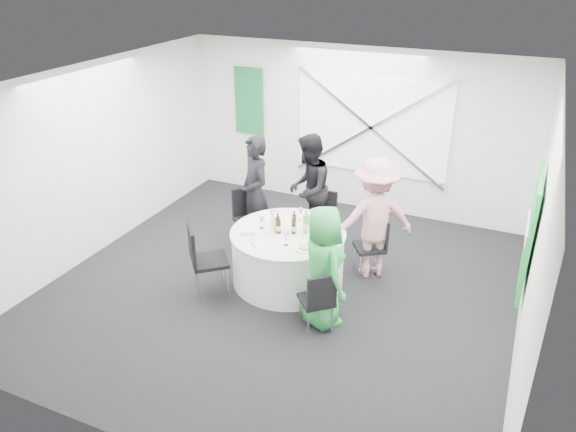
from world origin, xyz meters
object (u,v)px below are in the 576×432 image
at_px(person_man_back, 308,189).
at_px(chair_back, 323,214).
at_px(chair_back_right, 375,242).
at_px(chair_front_left, 202,255).
at_px(person_man_back_left, 255,193).
at_px(banquet_table, 288,257).
at_px(person_woman_pink, 374,218).
at_px(clear_water_bottle, 273,224).
at_px(person_woman_green, 323,267).
at_px(green_water_bottle, 306,224).
at_px(chair_front_right, 319,298).
at_px(chair_back_left, 248,213).

bearing_deg(person_man_back, chair_back, 76.42).
height_order(chair_back_right, chair_front_left, chair_front_left).
relative_size(chair_back_right, person_man_back_left, 0.49).
bearing_deg(banquet_table, person_woman_pink, 33.69).
height_order(chair_back, person_man_back_left, person_man_back_left).
height_order(chair_back, chair_back_right, chair_back_right).
height_order(person_man_back_left, clear_water_bottle, person_man_back_left).
bearing_deg(person_woman_pink, chair_front_left, 3.39).
bearing_deg(person_woman_green, clear_water_bottle, 8.89).
bearing_deg(green_water_bottle, person_man_back, 110.70).
relative_size(chair_front_left, green_water_bottle, 3.08).
xyz_separation_m(chair_front_left, green_water_bottle, (1.11, 0.84, 0.30)).
bearing_deg(person_man_back_left, person_woman_pink, 38.04).
bearing_deg(banquet_table, clear_water_bottle, -158.85).
xyz_separation_m(green_water_bottle, clear_water_bottle, (-0.41, -0.15, -0.02)).
xyz_separation_m(chair_front_right, clear_water_bottle, (-0.98, 0.84, 0.39)).
distance_m(chair_back_right, person_man_back_left, 1.93).
xyz_separation_m(chair_back_right, chair_front_right, (-0.23, -1.59, -0.02)).
height_order(chair_back_left, chair_back_right, chair_back_left).
distance_m(chair_back_left, person_woman_pink, 2.02).
xyz_separation_m(chair_back_right, clear_water_bottle, (-1.21, -0.75, 0.37)).
height_order(chair_front_left, person_man_back_left, person_man_back_left).
bearing_deg(chair_front_right, chair_front_left, -46.48).
height_order(chair_back_right, chair_front_right, chair_back_right).
distance_m(chair_back_right, person_woman_green, 1.42).
bearing_deg(chair_back_left, chair_back_right, -55.12).
distance_m(chair_back_left, chair_back_right, 2.02).
relative_size(chair_front_left, person_man_back_left, 0.57).
relative_size(chair_back, person_woman_pink, 0.49).
bearing_deg(chair_front_right, chair_back_left, -83.56).
bearing_deg(chair_front_right, person_man_back, -106.22).
distance_m(banquet_table, chair_back_left, 1.23).
relative_size(chair_back, chair_front_right, 1.03).
height_order(green_water_bottle, clear_water_bottle, green_water_bottle).
distance_m(person_man_back, person_woman_pink, 1.34).
bearing_deg(banquet_table, chair_back_left, 144.25).
distance_m(chair_back, chair_back_right, 1.13).
relative_size(person_man_back, clear_water_bottle, 5.99).
relative_size(person_man_back_left, person_woman_pink, 1.02).
height_order(chair_back, chair_front_left, chair_front_left).
distance_m(person_woman_green, clear_water_bottle, 1.13).
distance_m(chair_back_right, chair_front_right, 1.61).
distance_m(green_water_bottle, clear_water_bottle, 0.44).
bearing_deg(green_water_bottle, person_woman_green, -55.14).
relative_size(chair_back_right, chair_front_right, 1.04).
bearing_deg(chair_back, person_woman_pink, -29.02).
height_order(chair_back, chair_front_right, chair_back).
xyz_separation_m(person_woman_pink, green_water_bottle, (-0.77, -0.58, 0.02)).
xyz_separation_m(chair_front_right, person_woman_pink, (0.19, 1.57, 0.39)).
bearing_deg(chair_front_left, banquet_table, -90.00).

